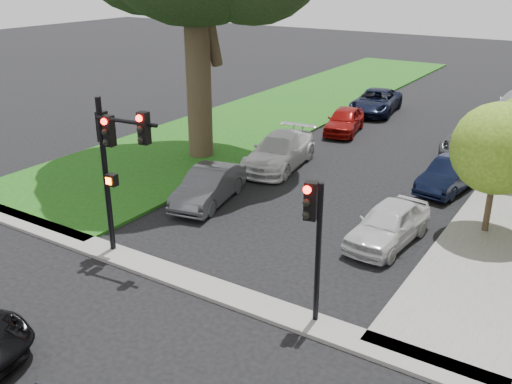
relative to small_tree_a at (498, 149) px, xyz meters
The scene contains 14 objects.
ground 12.41m from the small_tree_a, 121.07° to the right, with size 140.00×140.00×0.00m, color black.
grass_strip 20.70m from the small_tree_a, 137.95° to the left, with size 8.00×44.00×0.12m, color #14460B.
sidewalk_cross 10.79m from the small_tree_a, 126.79° to the right, with size 60.00×1.00×0.12m, color slate.
small_tree_a is the anchor object (origin of this frame).
traffic_signal_main 12.54m from the small_tree_a, 139.98° to the right, with size 2.53×0.66×5.17m.
traffic_signal_secondary 8.54m from the small_tree_a, 108.31° to the right, with size 0.53×0.43×3.96m.
car_parked_0 4.41m from the small_tree_a, 135.50° to the right, with size 1.66×4.13×1.41m, color silver.
car_parked_1 4.83m from the small_tree_a, 122.20° to the left, with size 1.41×4.04×1.33m, color black.
car_parked_2 9.86m from the small_tree_a, 105.84° to the left, with size 2.42×5.25×1.46m, color #3F4247.
car_parked_3 15.67m from the small_tree_a, 99.24° to the left, with size 1.61×4.00×1.36m, color maroon.
car_parked_5 10.60m from the small_tree_a, 162.98° to the right, with size 1.49×4.28×1.41m, color #3F4247.
car_parked_6 10.25m from the small_tree_a, 167.03° to the left, with size 2.15×5.29×1.53m, color silver.
car_parked_7 13.59m from the small_tree_a, 136.13° to the left, with size 1.68×4.17×1.42m, color maroon.
car_parked_8 17.83m from the small_tree_a, 124.10° to the left, with size 2.45×5.32×1.48m, color black.
Camera 1 is at (9.22, -9.36, 8.80)m, focal length 40.00 mm.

